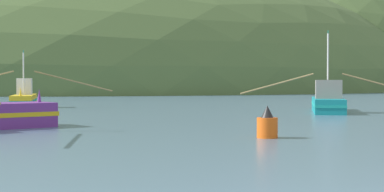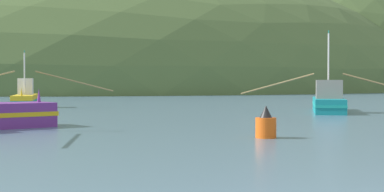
% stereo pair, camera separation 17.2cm
% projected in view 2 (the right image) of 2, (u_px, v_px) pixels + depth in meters
% --- Properties ---
extents(hill_far_right, '(206.43, 165.14, 74.15)m').
position_uv_depth(hill_far_right, '(71.00, 89.00, 169.77)').
color(hill_far_right, '#516B38').
rests_on(hill_far_right, ground).
extents(hill_far_center, '(198.17, 158.54, 47.01)m').
position_uv_depth(hill_far_center, '(339.00, 86.00, 280.14)').
color(hill_far_center, '#47703D').
rests_on(hill_far_center, ground).
extents(hill_mid_left, '(208.51, 166.81, 85.95)m').
position_uv_depth(hill_mid_left, '(39.00, 88.00, 225.88)').
color(hill_mid_left, '#2D562D').
rests_on(hill_mid_left, ground).
extents(hill_mid_right, '(96.33, 77.07, 77.02)m').
position_uv_depth(hill_mid_right, '(327.00, 89.00, 177.33)').
color(hill_mid_right, '#516B38').
rests_on(hill_mid_right, ground).
extents(fishing_boat_teal, '(12.43, 9.20, 6.17)m').
position_uv_depth(fishing_boat_teal, '(328.00, 102.00, 43.21)').
color(fishing_boat_teal, '#147F84').
rests_on(fishing_boat_teal, ground).
extents(fishing_boat_yellow, '(15.54, 9.20, 5.05)m').
position_uv_depth(fishing_boat_yellow, '(25.00, 99.00, 50.60)').
color(fishing_boat_yellow, gold).
rests_on(fishing_boat_yellow, ground).
extents(channel_buoy, '(0.85, 0.85, 1.33)m').
position_uv_depth(channel_buoy, '(266.00, 125.00, 23.30)').
color(channel_buoy, '#E55914').
rests_on(channel_buoy, ground).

